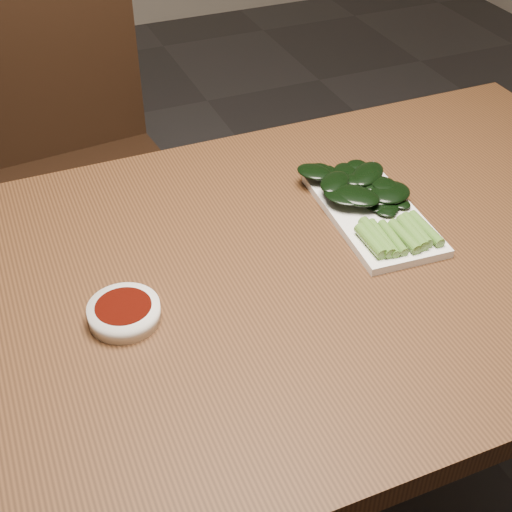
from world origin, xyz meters
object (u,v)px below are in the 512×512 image
Objects in this scene: table at (282,299)px; sauce_bowl at (124,312)px; serving_plate at (373,213)px; gai_lan at (367,195)px; chair_far at (77,161)px.

sauce_bowl is (-0.25, -0.03, 0.09)m from table.
sauce_bowl is at bearing -169.47° from serving_plate.
table is 0.21m from serving_plate.
table is 13.97× the size of sauce_bowl.
sauce_bowl reaches higher than table.
gai_lan reaches higher than serving_plate.
table is 0.23m from gai_lan.
sauce_bowl is 0.45m from serving_plate.
serving_plate is at bearing 10.53° from sauce_bowl.
chair_far is 8.88× the size of sauce_bowl.
serving_plate is 0.99× the size of gai_lan.
serving_plate is at bearing 16.66° from table.
gai_lan is at bearing -70.40° from chair_far.
sauce_bowl is 0.45m from gai_lan.
sauce_bowl is at bearing -174.16° from table.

